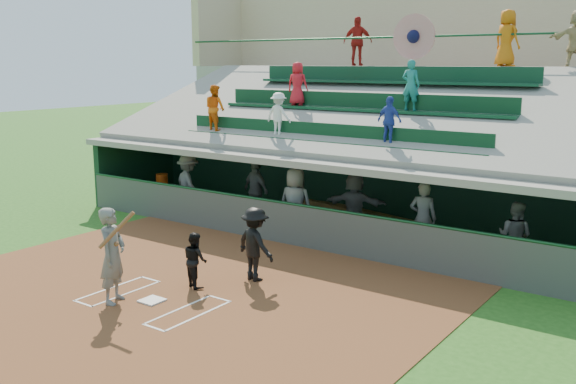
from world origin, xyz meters
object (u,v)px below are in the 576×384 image
Objects in this scene: home_plate at (152,300)px; catcher at (195,260)px; white_table at (164,195)px; water_cooler at (162,180)px; batter_at_plate at (113,255)px.

home_plate is 1.31m from catcher.
catcher reaches higher than white_table.
catcher reaches higher than water_cooler.
batter_at_plate is 4.98× the size of water_cooler.
home_plate is 8.91m from water_cooler.
catcher is 8.18m from water_cooler.
catcher is 1.53× the size of white_table.
home_plate is 0.22× the size of batter_at_plate.
home_plate is 1.10× the size of water_cooler.
batter_at_plate reaches higher than home_plate.
water_cooler is at bearing -91.86° from white_table.
catcher reaches higher than home_plate.
batter_at_plate reaches higher than catcher.
home_plate is at bearing 37.79° from batter_at_plate.
white_table is at bearing -16.48° from catcher.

